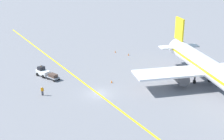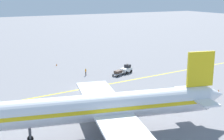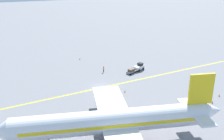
% 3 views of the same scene
% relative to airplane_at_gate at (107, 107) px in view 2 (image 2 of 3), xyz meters
% --- Properties ---
extents(ground_plane, '(400.00, 400.00, 0.00)m').
position_rel_airplane_at_gate_xyz_m(ground_plane, '(20.06, -5.57, -3.71)').
color(ground_plane, slate).
extents(apron_yellow_centreline, '(11.38, 119.53, 0.01)m').
position_rel_airplane_at_gate_xyz_m(apron_yellow_centreline, '(20.06, -5.57, -3.71)').
color(apron_yellow_centreline, yellow).
rests_on(apron_yellow_centreline, ground).
extents(airplane_at_gate, '(28.45, 35.21, 10.60)m').
position_rel_airplane_at_gate_xyz_m(airplane_at_gate, '(0.00, 0.00, 0.00)').
color(airplane_at_gate, white).
rests_on(airplane_at_gate, ground).
extents(baggage_tug_white, '(2.67, 3.35, 2.11)m').
position_rel_airplane_at_gate_xyz_m(baggage_tug_white, '(26.88, -18.80, -2.81)').
color(baggage_tug_white, white).
rests_on(baggage_tug_white, ground).
extents(baggage_cart_trailing, '(2.33, 2.94, 1.24)m').
position_rel_airplane_at_gate_xyz_m(baggage_cart_trailing, '(25.55, -15.78, -2.95)').
color(baggage_cart_trailing, gray).
rests_on(baggage_cart_trailing, ground).
extents(ground_crew_worker, '(0.48, 0.40, 1.68)m').
position_rel_airplane_at_gate_xyz_m(ground_crew_worker, '(29.29, -9.39, -2.80)').
color(ground_crew_worker, '#23232D').
rests_on(ground_crew_worker, ground).
extents(traffic_cone_near_nose, '(0.32, 0.32, 0.55)m').
position_rel_airplane_at_gate_xyz_m(traffic_cone_near_nose, '(41.84, -6.48, -3.43)').
color(traffic_cone_near_nose, orange).
rests_on(traffic_cone_near_nose, ground).
extents(traffic_cone_mid_apron, '(0.32, 0.32, 0.55)m').
position_rel_airplane_at_gate_xyz_m(traffic_cone_mid_apron, '(6.03, -27.02, -3.43)').
color(traffic_cone_mid_apron, orange).
rests_on(traffic_cone_mid_apron, ground).
extents(traffic_cone_by_wingtip, '(0.32, 0.32, 0.55)m').
position_rel_airplane_at_gate_xyz_m(traffic_cone_by_wingtip, '(15.63, -9.21, -3.43)').
color(traffic_cone_by_wingtip, orange).
rests_on(traffic_cone_by_wingtip, ground).
extents(traffic_cone_far_edge, '(0.32, 0.32, 0.55)m').
position_rel_airplane_at_gate_xyz_m(traffic_cone_far_edge, '(4.15, -23.41, -3.43)').
color(traffic_cone_far_edge, orange).
rests_on(traffic_cone_far_edge, ground).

